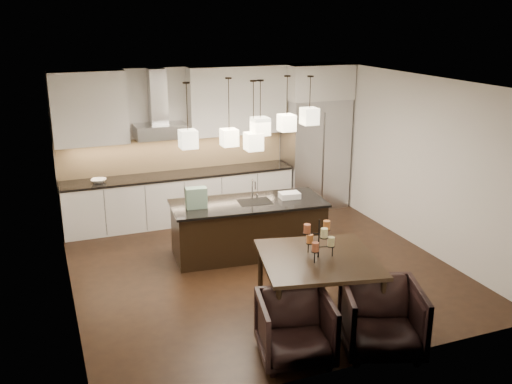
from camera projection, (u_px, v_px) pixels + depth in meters
name	position (u px, v px, depth m)	size (l,w,h in m)	color
floor	(261.00, 268.00, 8.72)	(5.50, 5.50, 0.02)	black
ceiling	(261.00, 82.00, 7.87)	(5.50, 5.50, 0.02)	white
wall_back	(207.00, 142.00, 10.75)	(5.50, 0.02, 2.80)	silver
wall_front	(361.00, 249.00, 5.84)	(5.50, 0.02, 2.80)	silver
wall_left	(62.00, 201.00, 7.34)	(0.02, 5.50, 2.80)	silver
wall_right	(419.00, 162.00, 9.25)	(0.02, 5.50, 2.80)	silver
refrigerator	(315.00, 153.00, 11.24)	(1.20, 0.72, 2.15)	#B7B7BA
fridge_panel	(317.00, 82.00, 10.82)	(1.26, 0.72, 0.65)	silver
lower_cabinets	(181.00, 199.00, 10.53)	(4.21, 0.62, 0.88)	silver
countertop	(180.00, 175.00, 10.39)	(4.21, 0.66, 0.04)	black
backsplash	(175.00, 153.00, 10.55)	(4.21, 0.02, 0.63)	tan
upper_cab_left	(89.00, 109.00, 9.62)	(1.25, 0.35, 1.25)	silver
upper_cab_right	(237.00, 100.00, 10.54)	(1.86, 0.35, 1.25)	silver
hood_canopy	(161.00, 131.00, 10.08)	(0.90, 0.52, 0.24)	#B7B7BA
hood_chimney	(158.00, 96.00, 10.00)	(0.30, 0.28, 0.96)	#B7B7BA
fruit_bowl	(99.00, 181.00, 9.83)	(0.26, 0.26, 0.06)	silver
island_body	(248.00, 229.00, 9.13)	(2.35, 0.94, 0.83)	black
island_top	(248.00, 203.00, 9.00)	(2.42, 1.01, 0.04)	black
faucet	(252.00, 189.00, 9.05)	(0.09, 0.23, 0.36)	silver
tote_bag	(196.00, 198.00, 8.69)	(0.32, 0.17, 0.32)	#17583F
food_container	(290.00, 195.00, 9.18)	(0.32, 0.23, 0.09)	silver
dining_table	(317.00, 288.00, 7.15)	(1.39, 1.39, 0.84)	black
candelabra	(319.00, 239.00, 6.95)	(0.40, 0.40, 0.49)	black
candle_a	(331.00, 241.00, 6.99)	(0.08, 0.08, 0.11)	beige
candle_b	(310.00, 239.00, 7.08)	(0.08, 0.08, 0.11)	#BF6B30
candle_c	(315.00, 247.00, 6.83)	(0.08, 0.08, 0.11)	#9E4F31
candle_d	(327.00, 225.00, 7.03)	(0.08, 0.08, 0.11)	#BF6B30
candle_e	(307.00, 229.00, 6.91)	(0.08, 0.08, 0.11)	#9E4F31
candle_f	(324.00, 233.00, 6.78)	(0.08, 0.08, 0.11)	beige
armchair_left	(295.00, 329.00, 6.31)	(0.80, 0.82, 0.75)	black
armchair_right	(382.00, 319.00, 6.45)	(0.87, 0.89, 0.81)	black
pendant_a	(188.00, 139.00, 8.15)	(0.24, 0.24, 0.26)	#F2E8BF
pendant_b	(229.00, 137.00, 8.75)	(0.24, 0.24, 0.26)	#F2E8BF
pendant_c	(260.00, 126.00, 8.38)	(0.24, 0.24, 0.26)	#F2E8BF
pendant_d	(287.00, 123.00, 8.98)	(0.24, 0.24, 0.26)	#F2E8BF
pendant_e	(309.00, 116.00, 8.91)	(0.24, 0.24, 0.26)	#F2E8BF
pendant_f	(253.00, 141.00, 8.40)	(0.24, 0.24, 0.26)	#F2E8BF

